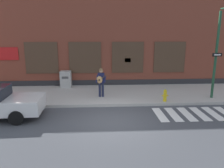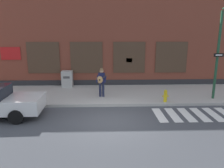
# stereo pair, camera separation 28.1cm
# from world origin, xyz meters

# --- Properties ---
(ground_plane) EXTENTS (160.00, 160.00, 0.00)m
(ground_plane) POSITION_xyz_m (0.00, 0.00, 0.00)
(ground_plane) COLOR #424449
(sidewalk) EXTENTS (28.00, 4.50, 0.16)m
(sidewalk) POSITION_xyz_m (0.00, 4.29, 0.08)
(sidewalk) COLOR #ADAAA3
(sidewalk) RESTS_ON ground
(building_backdrop) EXTENTS (28.00, 4.06, 8.62)m
(building_backdrop) POSITION_xyz_m (-0.00, 8.53, 4.30)
(building_backdrop) COLOR brown
(building_backdrop) RESTS_ON ground
(crosswalk) EXTENTS (5.20, 1.90, 0.01)m
(crosswalk) POSITION_xyz_m (4.88, 0.74, 0.01)
(crosswalk) COLOR silver
(crosswalk) RESTS_ON ground
(busker) EXTENTS (0.72, 0.58, 1.74)m
(busker) POSITION_xyz_m (-0.44, 3.49, 1.15)
(busker) COLOR #1E233D
(busker) RESTS_ON sidewalk
(utility_box) EXTENTS (0.76, 0.65, 1.15)m
(utility_box) POSITION_xyz_m (-2.95, 6.09, 0.74)
(utility_box) COLOR #ADADA8
(utility_box) RESTS_ON sidewalk
(fire_hydrant) EXTENTS (0.38, 0.20, 0.70)m
(fire_hydrant) POSITION_xyz_m (3.20, 2.39, 0.50)
(fire_hydrant) COLOR gold
(fire_hydrant) RESTS_ON sidewalk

